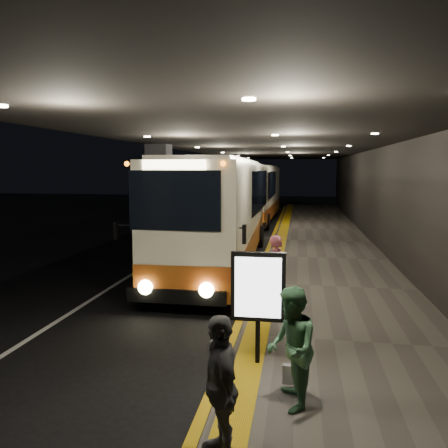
% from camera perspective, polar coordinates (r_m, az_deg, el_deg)
% --- Properties ---
extents(ground, '(90.00, 90.00, 0.00)m').
position_cam_1_polar(ground, '(12.71, -7.40, -8.83)').
color(ground, black).
extents(lane_line_white, '(0.12, 50.00, 0.01)m').
position_cam_1_polar(lane_line_white, '(17.88, -8.20, -4.13)').
color(lane_line_white, silver).
rests_on(lane_line_white, ground).
extents(kerb_stripe_yellow, '(0.18, 50.00, 0.01)m').
position_cam_1_polar(kerb_stripe_yellow, '(17.07, 5.22, -4.63)').
color(kerb_stripe_yellow, gold).
rests_on(kerb_stripe_yellow, ground).
extents(sidewalk, '(4.50, 50.00, 0.15)m').
position_cam_1_polar(sidewalk, '(17.04, 13.32, -4.57)').
color(sidewalk, '#514C44').
rests_on(sidewalk, ground).
extents(tactile_strip, '(0.50, 50.00, 0.01)m').
position_cam_1_polar(tactile_strip, '(17.01, 6.91, -4.17)').
color(tactile_strip, gold).
rests_on(tactile_strip, sidewalk).
extents(terminal_wall, '(0.10, 50.00, 6.00)m').
position_cam_1_polar(terminal_wall, '(17.00, 21.22, 5.04)').
color(terminal_wall, black).
rests_on(terminal_wall, ground).
extents(support_columns, '(0.80, 24.80, 4.40)m').
position_cam_1_polar(support_columns, '(16.54, -8.41, 2.63)').
color(support_columns, black).
rests_on(support_columns, ground).
extents(canopy, '(9.00, 50.00, 0.40)m').
position_cam_1_polar(canopy, '(16.74, 5.92, 10.95)').
color(canopy, black).
rests_on(canopy, support_columns).
extents(coach_main, '(2.85, 11.99, 3.71)m').
position_cam_1_polar(coach_main, '(15.77, -0.47, 0.96)').
color(coach_main, beige).
rests_on(coach_main, ground).
extents(coach_second, '(2.65, 11.57, 3.62)m').
position_cam_1_polar(coach_second, '(28.78, 4.09, 3.69)').
color(coach_second, beige).
rests_on(coach_second, ground).
extents(passenger_boarding, '(0.55, 0.70, 1.70)m').
position_cam_1_polar(passenger_boarding, '(11.10, 7.00, -5.85)').
color(passenger_boarding, '#AE5163').
rests_on(passenger_boarding, sidewalk).
extents(passenger_waiting_green, '(0.64, 0.91, 1.73)m').
position_cam_1_polar(passenger_waiting_green, '(6.41, 8.77, -15.68)').
color(passenger_waiting_green, '#447A50').
rests_on(passenger_waiting_green, sidewalk).
extents(passenger_waiting_grey, '(0.86, 1.12, 1.71)m').
position_cam_1_polar(passenger_waiting_grey, '(5.39, -0.50, -20.38)').
color(passenger_waiting_grey, '#505255').
rests_on(passenger_waiting_grey, sidewalk).
extents(bag_polka, '(0.26, 0.12, 0.30)m').
position_cam_1_polar(bag_polka, '(7.31, 8.69, -18.81)').
color(bag_polka, black).
rests_on(bag_polka, sidewalk).
extents(info_sign, '(0.93, 0.14, 1.96)m').
position_cam_1_polar(info_sign, '(7.52, 4.48, -8.45)').
color(info_sign, black).
rests_on(info_sign, sidewalk).
extents(stanchion_post, '(0.05, 0.05, 1.21)m').
position_cam_1_polar(stanchion_post, '(8.59, 4.61, -11.46)').
color(stanchion_post, black).
rests_on(stanchion_post, sidewalk).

